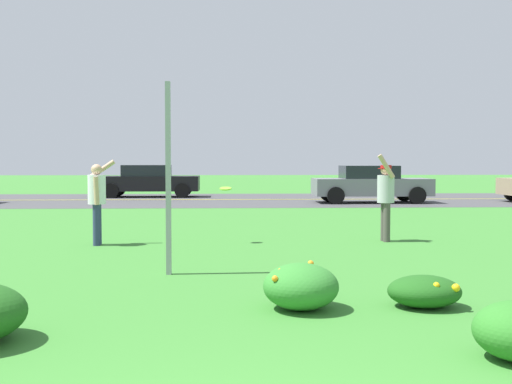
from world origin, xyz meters
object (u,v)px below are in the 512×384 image
at_px(person_catcher_red_cap_gray_shirt, 386,195).
at_px(car_black_center_left, 149,181).
at_px(sign_post_near_path, 168,179).
at_px(person_thrower_white_shirt, 97,197).
at_px(car_gray_center_right, 371,184).
at_px(frisbee_lime, 226,189).

bearing_deg(person_catcher_red_cap_gray_shirt, car_black_center_left, 112.60).
distance_m(sign_post_near_path, person_catcher_red_cap_gray_shirt, 5.40).
bearing_deg(person_thrower_white_shirt, car_black_center_left, 93.66).
bearing_deg(person_thrower_white_shirt, person_catcher_red_cap_gray_shirt, 3.16).
xyz_separation_m(person_thrower_white_shirt, car_gray_center_right, (8.10, 12.20, -0.20)).
bearing_deg(sign_post_near_path, car_gray_center_right, 67.41).
xyz_separation_m(frisbee_lime, car_black_center_left, (-3.54, 16.38, -0.34)).
xyz_separation_m(sign_post_near_path, car_black_center_left, (-2.73, 19.82, -0.63)).
distance_m(sign_post_near_path, person_thrower_white_shirt, 3.68).
bearing_deg(frisbee_lime, person_thrower_white_shirt, -175.72).
bearing_deg(car_black_center_left, car_gray_center_right, -25.48).
bearing_deg(sign_post_near_path, person_catcher_red_cap_gray_shirt, 41.51).
bearing_deg(frisbee_lime, sign_post_near_path, -103.14).
relative_size(sign_post_near_path, person_catcher_red_cap_gray_shirt, 1.56).
bearing_deg(car_black_center_left, sign_post_near_path, -82.15).
distance_m(person_catcher_red_cap_gray_shirt, car_gray_center_right, 12.12).
xyz_separation_m(person_thrower_white_shirt, frisbee_lime, (2.48, 0.19, 0.14)).
bearing_deg(sign_post_near_path, frisbee_lime, 76.86).
distance_m(person_catcher_red_cap_gray_shirt, frisbee_lime, 3.23).
xyz_separation_m(person_thrower_white_shirt, car_black_center_left, (-1.06, 16.56, -0.20)).
xyz_separation_m(person_catcher_red_cap_gray_shirt, car_black_center_left, (-6.76, 16.25, -0.21)).
bearing_deg(person_catcher_red_cap_gray_shirt, person_thrower_white_shirt, -176.84).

